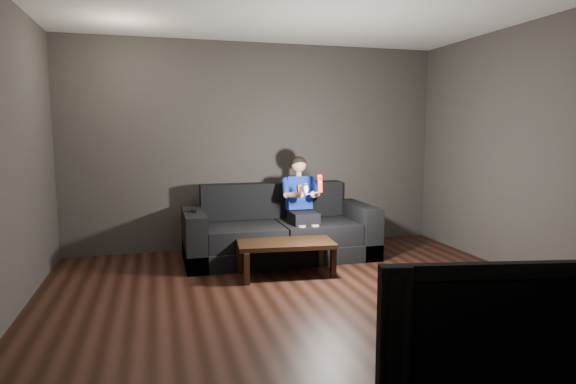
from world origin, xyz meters
name	(u,v)px	position (x,y,z in m)	size (l,w,h in m)	color
floor	(319,311)	(0.00, 0.00, 0.00)	(5.00, 5.00, 0.00)	black
back_wall	(258,146)	(0.00, 2.50, 1.35)	(5.00, 0.04, 2.70)	#3B3633
front_wall	(565,193)	(0.00, -2.50, 1.35)	(5.00, 0.04, 2.70)	#3B3633
right_wall	(563,152)	(2.50, 0.00, 1.35)	(0.04, 5.00, 2.70)	#3B3633
sofa	(279,234)	(0.12, 1.84, 0.29)	(2.31, 1.00, 0.89)	black
child	(301,198)	(0.38, 1.77, 0.75)	(0.46, 0.56, 1.13)	black
wii_remote_red	(320,184)	(0.47, 1.34, 0.96)	(0.06, 0.08, 0.21)	red
nunchuk_white	(306,189)	(0.30, 1.34, 0.91)	(0.07, 0.09, 0.13)	white
wii_remote_black	(194,211)	(-0.92, 1.75, 0.64)	(0.05, 0.16, 0.03)	black
coffee_table	(286,246)	(0.00, 1.09, 0.32)	(1.08, 0.62, 0.37)	black
tv	(502,330)	(-0.02, -2.27, 0.77)	(1.06, 0.14, 0.61)	black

